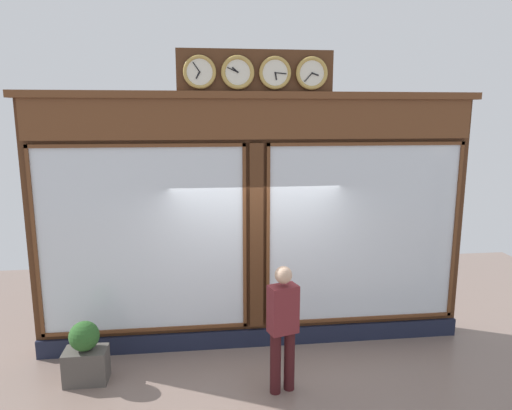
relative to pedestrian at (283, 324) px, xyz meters
name	(u,v)px	position (x,y,z in m)	size (l,w,h in m)	color
shop_facade	(255,221)	(0.19, -1.37, 1.03)	(6.63, 0.42, 4.42)	#4C2B16
pedestrian	(283,324)	(0.00, 0.00, 0.00)	(0.41, 0.32, 1.69)	#3A1316
planter_box	(86,366)	(2.57, -0.52, -0.70)	(0.56, 0.36, 0.46)	#4C4742
planter_shrub	(84,336)	(2.57, -0.52, -0.27)	(0.39, 0.39, 0.39)	#285623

